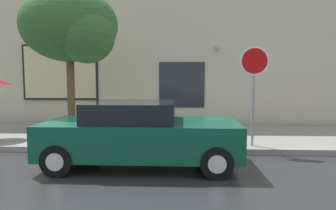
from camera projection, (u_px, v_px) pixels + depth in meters
The scene contains 7 objects.
ground_plane at pixel (82, 164), 6.57m from camera, with size 60.00×60.00×0.00m, color #282B2D.
sidewalk at pixel (113, 136), 9.55m from camera, with size 20.00×4.00×0.15m, color gray.
building_facade at pixel (126, 41), 11.74m from camera, with size 20.00×0.67×7.00m.
parked_car at pixel (140, 134), 6.48m from camera, with size 4.23×1.94×1.42m.
fire_hydrant at pixel (139, 128), 8.25m from camera, with size 0.30×0.44×0.81m.
street_tree at pixel (73, 28), 8.05m from camera, with size 2.71×2.30×4.29m.
stop_sign at pixel (254, 76), 7.60m from camera, with size 0.76×0.10×2.62m.
Camera 1 is at (2.24, -6.33, 1.91)m, focal length 31.15 mm.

